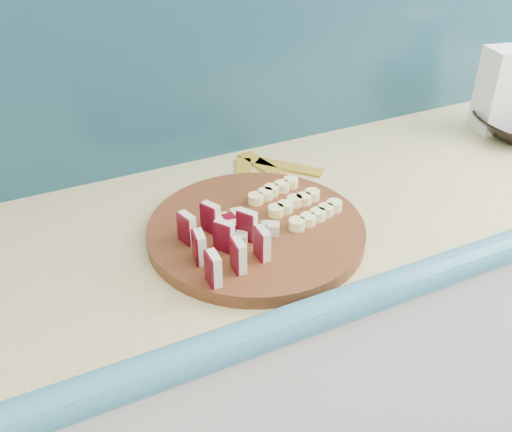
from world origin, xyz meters
name	(u,v)px	position (x,y,z in m)	size (l,w,h in m)	color
kitchen_counter	(312,351)	(0.10, 1.50, 0.46)	(2.20, 0.63, 0.91)	white
backsplash	(263,43)	(0.10, 1.79, 1.16)	(2.20, 0.02, 0.50)	teal
cutting_board	(256,231)	(-0.09, 1.44, 0.92)	(0.41, 0.41, 0.03)	#4F2B10
apple_wedges	(222,240)	(-0.18, 1.38, 0.96)	(0.13, 0.18, 0.06)	beige
apple_chunks	(245,226)	(-0.11, 1.43, 0.95)	(0.06, 0.07, 0.02)	beige
banana_slices	(295,202)	(0.01, 1.46, 0.94)	(0.16, 0.17, 0.02)	#FFF69B
flour_bag	(506,90)	(0.69, 1.60, 1.02)	(0.12, 0.09, 0.21)	white
banana_peel	(266,170)	(0.05, 1.66, 0.91)	(0.22, 0.18, 0.01)	gold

